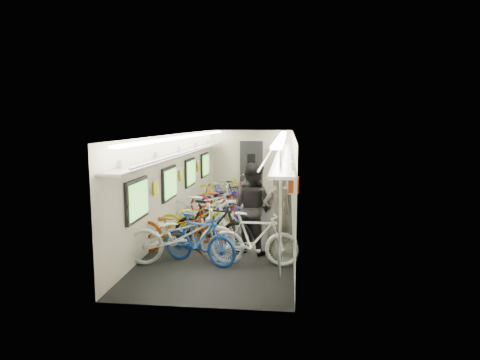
% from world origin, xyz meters
% --- Properties ---
extents(train_car_shell, '(10.00, 10.00, 10.00)m').
position_xyz_m(train_car_shell, '(-0.36, 0.71, 1.66)').
color(train_car_shell, black).
rests_on(train_car_shell, ground).
extents(bicycle_0, '(2.22, 1.27, 1.10)m').
position_xyz_m(bicycle_0, '(-0.65, -3.06, 0.55)').
color(bicycle_0, silver).
rests_on(bicycle_0, ground).
extents(bicycle_1, '(1.68, 1.04, 0.98)m').
position_xyz_m(bicycle_1, '(-0.30, -3.08, 0.49)').
color(bicycle_1, '#1B46A5').
rests_on(bicycle_1, ground).
extents(bicycle_2, '(2.06, 0.93, 1.05)m').
position_xyz_m(bicycle_2, '(-0.86, -2.55, 0.52)').
color(bicycle_2, '#A03C11').
rests_on(bicycle_2, ground).
extents(bicycle_3, '(1.89, 0.98, 1.09)m').
position_xyz_m(bicycle_3, '(-0.19, -2.27, 0.55)').
color(bicycle_3, black).
rests_on(bicycle_3, ground).
extents(bicycle_4, '(1.88, 1.28, 0.94)m').
position_xyz_m(bicycle_4, '(-0.80, -1.21, 0.47)').
color(bicycle_4, '#B5B811').
rests_on(bicycle_4, ground).
extents(bicycle_5, '(1.64, 0.77, 0.95)m').
position_xyz_m(bicycle_5, '(-0.53, -1.14, 0.48)').
color(bicycle_5, silver).
rests_on(bicycle_5, ground).
extents(bicycle_6, '(2.17, 0.91, 1.11)m').
position_xyz_m(bicycle_6, '(-0.74, -0.19, 0.56)').
color(bicycle_6, silver).
rests_on(bicycle_6, ground).
extents(bicycle_7, '(1.64, 0.89, 0.95)m').
position_xyz_m(bicycle_7, '(-0.41, 0.85, 0.47)').
color(bicycle_7, '#1C1EAB').
rests_on(bicycle_7, ground).
extents(bicycle_8, '(1.99, 0.98, 1.00)m').
position_xyz_m(bicycle_8, '(-0.48, 0.86, 0.50)').
color(bicycle_8, '#9D1F11').
rests_on(bicycle_8, ground).
extents(bicycle_9, '(1.67, 0.74, 0.97)m').
position_xyz_m(bicycle_9, '(-0.12, 1.55, 0.48)').
color(bicycle_9, black).
rests_on(bicycle_9, ground).
extents(bicycle_10, '(2.03, 1.17, 1.01)m').
position_xyz_m(bicycle_10, '(-0.76, 2.65, 0.50)').
color(bicycle_10, '#BAAB11').
rests_on(bicycle_10, ground).
extents(bicycle_11, '(1.73, 0.54, 1.03)m').
position_xyz_m(bicycle_11, '(0.76, -3.06, 0.52)').
color(bicycle_11, white).
rests_on(bicycle_11, ground).
extents(bicycle_12, '(2.09, 1.23, 1.04)m').
position_xyz_m(bicycle_12, '(-0.49, 3.16, 0.52)').
color(bicycle_12, slate).
rests_on(bicycle_12, ground).
extents(passenger_near, '(0.73, 0.65, 1.69)m').
position_xyz_m(passenger_near, '(1.16, -2.24, 0.85)').
color(passenger_near, gray).
rests_on(passenger_near, ground).
extents(passenger_mid, '(1.15, 1.09, 1.88)m').
position_xyz_m(passenger_mid, '(0.65, -2.17, 0.94)').
color(passenger_mid, black).
rests_on(passenger_mid, ground).
extents(backpack, '(0.29, 0.23, 0.38)m').
position_xyz_m(backpack, '(1.52, -1.13, 1.28)').
color(backpack, '#9D2B0F').
rests_on(backpack, passenger_near).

